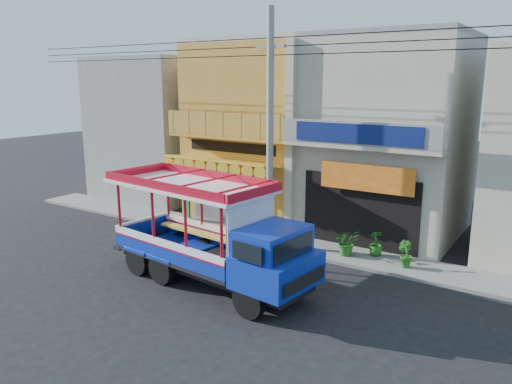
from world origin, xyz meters
TOP-DOWN VIEW (x-y plane):
  - ground at (0.00, 0.00)m, footprint 90.00×90.00m
  - sidewalk at (0.00, 4.00)m, footprint 30.00×2.00m
  - shophouse_left at (-4.00, 7.96)m, footprint 6.00×7.50m
  - shophouse_right at (2.00, 7.96)m, footprint 6.00×6.75m
  - party_pilaster at (-1.00, 4.85)m, footprint 0.35×0.30m
  - filler_building_left at (-11.00, 8.00)m, footprint 6.00×6.00m
  - utility_pole at (-0.85, 3.30)m, footprint 28.00×0.26m
  - songthaew_truck at (-0.20, -0.85)m, footprint 7.60×3.23m
  - green_sign at (-6.07, 4.26)m, footprint 0.63×0.50m
  - potted_plant_a at (2.00, 3.87)m, footprint 1.16×1.15m
  - potted_plant_b at (4.15, 3.83)m, footprint 0.63×0.58m
  - potted_plant_c at (2.93, 4.38)m, footprint 0.75×0.75m

SIDE VIEW (x-z plane):
  - ground at x=0.00m, z-range 0.00..0.00m
  - sidewalk at x=0.00m, z-range 0.00..0.12m
  - green_sign at x=-6.07m, z-range 0.04..1.04m
  - potted_plant_b at x=4.15m, z-range 0.12..1.03m
  - potted_plant_c at x=2.93m, z-range 0.12..1.06m
  - potted_plant_a at x=2.00m, z-range 0.12..1.10m
  - songthaew_truck at x=-0.20m, z-range -0.06..3.38m
  - filler_building_left at x=-11.00m, z-range 0.00..7.60m
  - party_pilaster at x=-1.00m, z-range 0.00..8.00m
  - shophouse_right at x=2.00m, z-range -0.01..8.23m
  - shophouse_left at x=-4.00m, z-range -0.01..8.23m
  - utility_pole at x=-0.85m, z-range 0.53..9.53m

